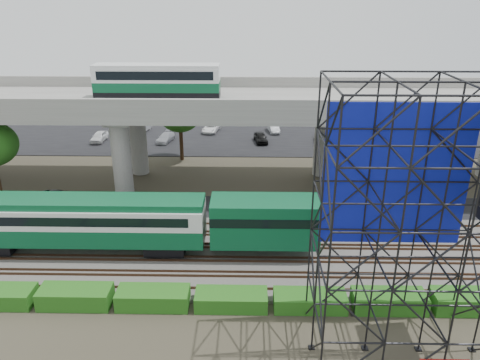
{
  "coord_description": "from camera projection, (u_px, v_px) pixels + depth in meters",
  "views": [
    {
      "loc": [
        2.06,
        -29.1,
        18.68
      ],
      "look_at": [
        1.35,
        6.0,
        4.61
      ],
      "focal_mm": 35.0,
      "sensor_mm": 36.0,
      "label": 1
    }
  ],
  "objects": [
    {
      "name": "rail_tracks",
      "position": [
        221.0,
        252.0,
        35.74
      ],
      "size": [
        90.0,
        9.52,
        0.16
      ],
      "color": "#472D1E",
      "rests_on": "ballast_bed"
    },
    {
      "name": "harbor_water",
      "position": [
        238.0,
        102.0,
        85.96
      ],
      "size": [
        140.0,
        40.0,
        0.03
      ],
      "primitive_type": "cube",
      "color": "#455D71",
      "rests_on": "ground"
    },
    {
      "name": "scaffold_tower",
      "position": [
        409.0,
        232.0,
        23.61
      ],
      "size": [
        9.36,
        6.36,
        15.0
      ],
      "color": "black",
      "rests_on": "ground"
    },
    {
      "name": "overpass",
      "position": [
        223.0,
        108.0,
        45.79
      ],
      "size": [
        80.0,
        12.0,
        12.4
      ],
      "color": "#9E9B93",
      "rests_on": "ground"
    },
    {
      "name": "suv",
      "position": [
        59.0,
        198.0,
        44.09
      ],
      "size": [
        4.88,
        2.8,
        1.28
      ],
      "primitive_type": "imported",
      "rotation": [
        0.0,
        0.0,
        1.42
      ],
      "color": "black",
      "rests_on": "service_road"
    },
    {
      "name": "ground",
      "position": [
        220.0,
        269.0,
        33.99
      ],
      "size": [
        140.0,
        140.0,
        0.0
      ],
      "primitive_type": "plane",
      "color": "#474233",
      "rests_on": "ground"
    },
    {
      "name": "trees",
      "position": [
        182.0,
        133.0,
        47.01
      ],
      "size": [
        40.94,
        16.94,
        7.69
      ],
      "color": "#382314",
      "rests_on": "ground"
    },
    {
      "name": "parking_lot",
      "position": [
        234.0,
        136.0,
        65.53
      ],
      "size": [
        90.0,
        18.0,
        0.08
      ],
      "primitive_type": "cube",
      "color": "black",
      "rests_on": "ground"
    },
    {
      "name": "commuter_train",
      "position": [
        106.0,
        220.0,
        34.93
      ],
      "size": [
        29.3,
        3.06,
        4.3
      ],
      "color": "black",
      "rests_on": "rail_tracks"
    },
    {
      "name": "hedge_strip",
      "position": [
        231.0,
        299.0,
        29.77
      ],
      "size": [
        34.6,
        1.8,
        1.2
      ],
      "color": "#175012",
      "rests_on": "ground"
    },
    {
      "name": "service_road",
      "position": [
        227.0,
        207.0,
        43.72
      ],
      "size": [
        90.0,
        5.0,
        0.08
      ],
      "primitive_type": "cube",
      "color": "black",
      "rests_on": "ground"
    },
    {
      "name": "parked_cars",
      "position": [
        245.0,
        133.0,
        64.75
      ],
      "size": [
        36.36,
        9.67,
        1.31
      ],
      "color": "silver",
      "rests_on": "parking_lot"
    },
    {
      "name": "ballast_bed",
      "position": [
        221.0,
        254.0,
        35.81
      ],
      "size": [
        90.0,
        12.0,
        0.2
      ],
      "primitive_type": "cube",
      "color": "slate",
      "rests_on": "ground"
    }
  ]
}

